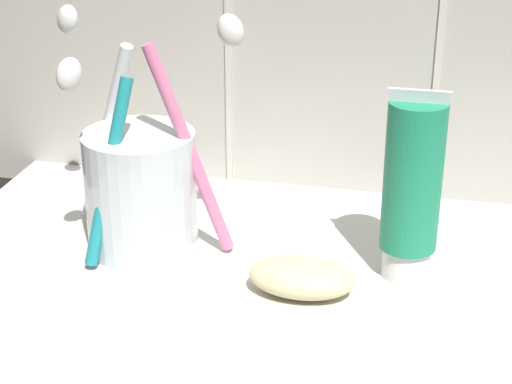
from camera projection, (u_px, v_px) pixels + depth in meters
The scene contains 4 objects.
sink_counter at pixel (387, 311), 56.63cm from camera, with size 67.03×34.61×2.00cm, color silver.
toothbrush_cup at pixel (140, 186), 61.00cm from camera, with size 15.62×10.81×17.64cm.
toothpaste_tube at pixel (412, 188), 56.37cm from camera, with size 4.06×3.86×13.33cm.
soap_bar at pixel (302, 278), 56.38cm from camera, with size 7.08×4.31×2.35cm, color beige.
Camera 1 is at (2.38, -49.02, 31.60)cm, focal length 60.00 mm.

